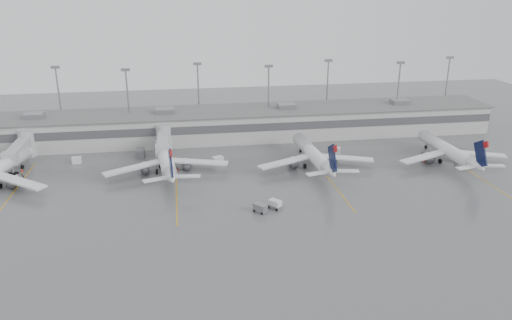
{
  "coord_description": "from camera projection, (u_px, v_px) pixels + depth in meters",
  "views": [
    {
      "loc": [
        -15.91,
        -80.88,
        43.44
      ],
      "look_at": [
        0.63,
        24.0,
        5.0
      ],
      "focal_mm": 35.0,
      "sensor_mm": 36.0,
      "label": 1
    }
  ],
  "objects": [
    {
      "name": "jet_bridge_left",
      "position": [
        22.0,
        147.0,
        125.26
      ],
      "size": [
        4.0,
        17.2,
        7.0
      ],
      "color": "#95989A",
      "rests_on": "ground"
    },
    {
      "name": "cone_c",
      "position": [
        327.0,
        156.0,
        129.62
      ],
      "size": [
        0.46,
        0.46,
        0.73
      ],
      "primitive_type": "cone",
      "color": "red",
      "rests_on": "ground"
    },
    {
      "name": "baggage_tug",
      "position": [
        275.0,
        205.0,
        100.35
      ],
      "size": [
        3.17,
        3.26,
        1.82
      ],
      "rotation": [
        0.0,
        0.0,
        0.73
      ],
      "color": "silver",
      "rests_on": "ground"
    },
    {
      "name": "jet_far_right",
      "position": [
        448.0,
        150.0,
        125.07
      ],
      "size": [
        28.29,
        31.7,
        10.26
      ],
      "rotation": [
        0.0,
        0.0,
        0.02
      ],
      "color": "silver",
      "rests_on": "ground"
    },
    {
      "name": "ground",
      "position": [
        273.0,
        229.0,
        92.24
      ],
      "size": [
        260.0,
        260.0,
        0.0
      ],
      "primitive_type": "plane",
      "color": "#555558",
      "rests_on": "ground"
    },
    {
      "name": "gse_loader",
      "position": [
        140.0,
        153.0,
        129.34
      ],
      "size": [
        2.23,
        3.5,
        2.16
      ],
      "primitive_type": "cube",
      "rotation": [
        0.0,
        0.0,
        -0.02
      ],
      "color": "slate",
      "rests_on": "ground"
    },
    {
      "name": "jet_mid_right",
      "position": [
        314.0,
        154.0,
        121.81
      ],
      "size": [
        29.08,
        32.62,
        10.55
      ],
      "rotation": [
        0.0,
        0.0,
        0.04
      ],
      "color": "silver",
      "rests_on": "ground"
    },
    {
      "name": "jet_bridge_right",
      "position": [
        163.0,
        140.0,
        130.39
      ],
      "size": [
        4.0,
        17.2,
        7.0
      ],
      "color": "#95989A",
      "rests_on": "ground"
    },
    {
      "name": "gse_uld_b",
      "position": [
        218.0,
        160.0,
        124.62
      ],
      "size": [
        3.15,
        2.72,
        1.88
      ],
      "primitive_type": "cube",
      "rotation": [
        0.0,
        0.0,
        0.43
      ],
      "color": "silver",
      "rests_on": "ground"
    },
    {
      "name": "gse_uld_a",
      "position": [
        77.0,
        160.0,
        125.2
      ],
      "size": [
        2.44,
        1.77,
        1.61
      ],
      "primitive_type": "cube",
      "rotation": [
        0.0,
        0.0,
        0.12
      ],
      "color": "silver",
      "rests_on": "ground"
    },
    {
      "name": "cone_a",
      "position": [
        22.0,
        170.0,
        119.68
      ],
      "size": [
        0.49,
        0.49,
        0.78
      ],
      "primitive_type": "cone",
      "color": "red",
      "rests_on": "ground"
    },
    {
      "name": "terminal",
      "position": [
        236.0,
        123.0,
        144.67
      ],
      "size": [
        152.0,
        17.0,
        9.45
      ],
      "color": "#ABABA5",
      "rests_on": "ground"
    },
    {
      "name": "jet_mid_left",
      "position": [
        166.0,
        159.0,
        118.47
      ],
      "size": [
        29.33,
        33.03,
        10.7
      ],
      "rotation": [
        0.0,
        0.0,
        0.11
      ],
      "color": "silver",
      "rests_on": "ground"
    },
    {
      "name": "gse_uld_c",
      "position": [
        336.0,
        150.0,
        132.4
      ],
      "size": [
        2.78,
        2.39,
        1.66
      ],
      "primitive_type": "cube",
      "rotation": [
        0.0,
        0.0,
        -0.43
      ],
      "color": "silver",
      "rests_on": "ground"
    },
    {
      "name": "light_masts",
      "position": [
        233.0,
        93.0,
        147.36
      ],
      "size": [
        142.4,
        8.0,
        20.6
      ],
      "color": "gray",
      "rests_on": "ground"
    },
    {
      "name": "cone_b",
      "position": [
        178.0,
        169.0,
        120.48
      ],
      "size": [
        0.5,
        0.5,
        0.79
      ],
      "primitive_type": "cone",
      "color": "red",
      "rests_on": "ground"
    },
    {
      "name": "baggage_cart",
      "position": [
        260.0,
        208.0,
        98.7
      ],
      "size": [
        2.96,
        3.05,
        1.74
      ],
      "rotation": [
        0.0,
        0.0,
        0.73
      ],
      "color": "slate",
      "rests_on": "ground"
    },
    {
      "name": "cone_d",
      "position": [
        424.0,
        161.0,
        126.1
      ],
      "size": [
        0.4,
        0.4,
        0.64
      ],
      "primitive_type": "cone",
      "color": "red",
      "rests_on": "ground"
    },
    {
      "name": "stand_markings",
      "position": [
        253.0,
        181.0,
        114.53
      ],
      "size": [
        105.25,
        40.0,
        0.01
      ],
      "color": "#C9910B",
      "rests_on": "ground"
    }
  ]
}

